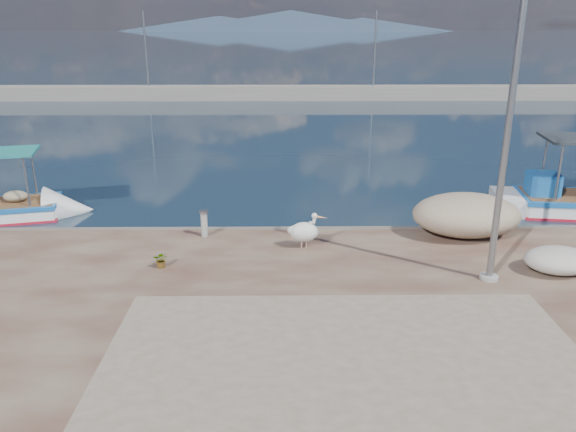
{
  "coord_description": "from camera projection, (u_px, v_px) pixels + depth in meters",
  "views": [
    {
      "loc": [
        -0.16,
        -11.01,
        6.36
      ],
      "look_at": [
        0.0,
        3.8,
        1.3
      ],
      "focal_mm": 35.0,
      "sensor_mm": 36.0,
      "label": 1
    }
  ],
  "objects": [
    {
      "name": "potted_plant",
      "position": [
        161.0,
        260.0,
        14.23
      ],
      "size": [
        0.39,
        0.34,
        0.42
      ],
      "primitive_type": "imported",
      "rotation": [
        0.0,
        0.0,
        -0.02
      ],
      "color": "#33722D",
      "rests_on": "quay"
    },
    {
      "name": "mountains",
      "position": [
        286.0,
        22.0,
        624.58
      ],
      "size": [
        370.0,
        280.0,
        22.0
      ],
      "color": "#28384C",
      "rests_on": "ground"
    },
    {
      "name": "ground",
      "position": [
        290.0,
        326.0,
        12.48
      ],
      "size": [
        1400.0,
        1400.0,
        0.0
      ],
      "primitive_type": "plane",
      "color": "#162635",
      "rests_on": "ground"
    },
    {
      "name": "pelican",
      "position": [
        305.0,
        231.0,
        15.41
      ],
      "size": [
        1.07,
        0.58,
        1.02
      ],
      "rotation": [
        0.0,
        0.0,
        -0.13
      ],
      "color": "tan",
      "rests_on": "quay"
    },
    {
      "name": "net_pile_c",
      "position": [
        466.0,
        215.0,
        16.33
      ],
      "size": [
        3.13,
        2.24,
        1.23
      ],
      "primitive_type": "ellipsoid",
      "color": "#C2A990",
      "rests_on": "quay"
    },
    {
      "name": "lamp_post",
      "position": [
        505.0,
        145.0,
        12.59
      ],
      "size": [
        0.44,
        0.96,
        7.0
      ],
      "color": "gray",
      "rests_on": "quay"
    },
    {
      "name": "quay_patch",
      "position": [
        351.0,
        390.0,
        9.49
      ],
      "size": [
        9.0,
        7.0,
        0.01
      ],
      "primitive_type": "cube",
      "color": "gray",
      "rests_on": "quay"
    },
    {
      "name": "net_pile_d",
      "position": [
        559.0,
        260.0,
        13.93
      ],
      "size": [
        1.69,
        1.27,
        0.64
      ],
      "primitive_type": "ellipsoid",
      "color": "beige",
      "rests_on": "quay"
    },
    {
      "name": "bollard_near",
      "position": [
        204.0,
        222.0,
        16.27
      ],
      "size": [
        0.26,
        0.26,
        0.78
      ],
      "color": "gray",
      "rests_on": "quay"
    },
    {
      "name": "breakwater",
      "position": [
        284.0,
        93.0,
        50.14
      ],
      "size": [
        120.0,
        2.2,
        7.5
      ],
      "color": "gray",
      "rests_on": "ground"
    }
  ]
}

